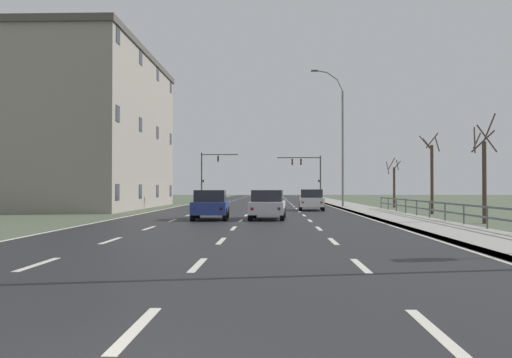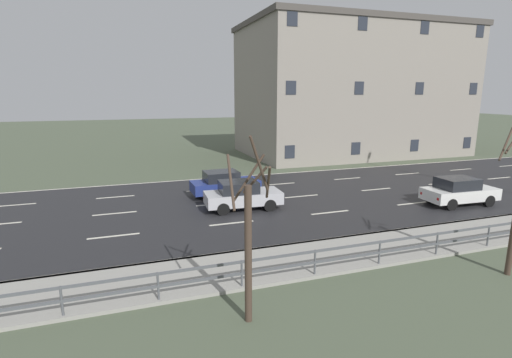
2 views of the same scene
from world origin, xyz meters
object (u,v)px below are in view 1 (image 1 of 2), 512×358
car_far_left (211,205)px  car_mid_centre (268,205)px  brick_building (75,131)px  traffic_signal_left (208,169)px  traffic_signal_right (309,169)px  street_lamp_midground (341,140)px  car_far_right (312,200)px

car_far_left → car_mid_centre: 3.01m
brick_building → traffic_signal_left: bearing=73.7°
traffic_signal_right → car_far_left: (-8.09, -44.05, -3.32)m
car_far_left → car_mid_centre: bearing=2.1°
car_far_left → car_mid_centre: same height
street_lamp_midground → car_far_right: street_lamp_midground is taller
traffic_signal_right → car_far_right: 32.20m
traffic_signal_right → brick_building: (-21.51, -26.96, 2.38)m
car_far_right → brick_building: bearing=168.5°
car_far_right → brick_building: size_ratio=0.19×
traffic_signal_right → car_far_right: size_ratio=1.42×
traffic_signal_left → traffic_signal_right: bearing=-2.4°
car_far_left → brick_building: (-13.42, 17.08, 5.70)m
street_lamp_midground → car_far_left: bearing=-116.4°
traffic_signal_left → car_far_left: bearing=-83.1°
traffic_signal_right → brick_building: 34.57m
car_far_left → traffic_signal_right: bearing=77.5°
street_lamp_midground → traffic_signal_right: 25.78m
street_lamp_midground → car_far_left: 21.06m
brick_building → car_far_left: bearing=-51.8°
traffic_signal_left → car_far_left: size_ratio=1.53×
car_far_right → brick_building: (-19.57, 5.01, 5.70)m
traffic_signal_left → car_far_right: 34.69m
car_mid_centre → traffic_signal_left: bearing=103.5°
traffic_signal_left → brick_building: bearing=-106.3°
street_lamp_midground → traffic_signal_left: size_ratio=1.85×
car_far_right → traffic_signal_left: bearing=112.3°
street_lamp_midground → brick_building: (-22.51, -1.26, 0.74)m
traffic_signal_right → traffic_signal_left: bearing=177.6°
traffic_signal_right → traffic_signal_left: traffic_signal_left is taller
street_lamp_midground → car_far_left: (-9.09, -18.34, -4.96)m
traffic_signal_left → car_far_left: 45.07m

